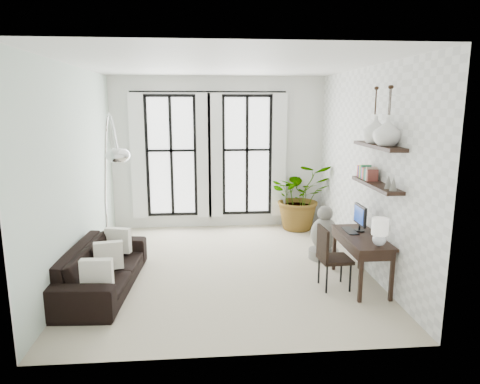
{
  "coord_description": "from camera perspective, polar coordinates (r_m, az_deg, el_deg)",
  "views": [
    {
      "loc": [
        -0.32,
        -6.58,
        2.61
      ],
      "look_at": [
        0.27,
        0.3,
        1.2
      ],
      "focal_mm": 32.0,
      "sensor_mm": 36.0,
      "label": 1
    }
  ],
  "objects": [
    {
      "name": "vase_a",
      "position": [
        6.04,
        19.03,
        7.64
      ],
      "size": [
        0.37,
        0.37,
        0.38
      ],
      "primitive_type": "imported",
      "color": "white",
      "rests_on": "shelf_upper"
    },
    {
      "name": "wall_left",
      "position": [
        6.93,
        -21.0,
        2.38
      ],
      "size": [
        0.0,
        5.0,
        5.0
      ],
      "primitive_type": "plane",
      "rotation": [
        1.57,
        0.0,
        1.57
      ],
      "color": "silver",
      "rests_on": "floor"
    },
    {
      "name": "ceiling",
      "position": [
        6.62,
        -2.18,
        16.63
      ],
      "size": [
        5.0,
        5.0,
        0.0
      ],
      "primitive_type": "plane",
      "color": "white",
      "rests_on": "wall_back"
    },
    {
      "name": "buddha",
      "position": [
        7.53,
        11.16,
        -5.83
      ],
      "size": [
        0.52,
        0.52,
        0.93
      ],
      "color": "gray",
      "rests_on": "floor"
    },
    {
      "name": "arc_lamp",
      "position": [
        6.58,
        -16.99,
        4.89
      ],
      "size": [
        0.75,
        1.16,
        2.5
      ],
      "color": "silver",
      "rests_on": "floor"
    },
    {
      "name": "vase_b",
      "position": [
        6.41,
        17.59,
        7.91
      ],
      "size": [
        0.37,
        0.37,
        0.38
      ],
      "primitive_type": "imported",
      "color": "white",
      "rests_on": "shelf_upper"
    },
    {
      "name": "plant",
      "position": [
        9.15,
        8.04,
        -0.55
      ],
      "size": [
        1.3,
        1.13,
        1.43
      ],
      "primitive_type": "imported",
      "rotation": [
        0.0,
        0.0,
        0.01
      ],
      "color": "#2D7228",
      "rests_on": "floor"
    },
    {
      "name": "wall_back",
      "position": [
        9.14,
        -2.85,
        5.16
      ],
      "size": [
        4.5,
        0.0,
        4.5
      ],
      "primitive_type": "plane",
      "rotation": [
        1.57,
        0.0,
        0.0
      ],
      "color": "white",
      "rests_on": "floor"
    },
    {
      "name": "desk",
      "position": [
        6.44,
        16.07,
        -6.16
      ],
      "size": [
        0.54,
        1.26,
        1.14
      ],
      "color": "black",
      "rests_on": "floor"
    },
    {
      "name": "sofa",
      "position": [
        6.54,
        -17.88,
        -9.55
      ],
      "size": [
        0.99,
        2.24,
        0.64
      ],
      "primitive_type": "imported",
      "rotation": [
        0.0,
        0.0,
        1.51
      ],
      "color": "black",
      "rests_on": "floor"
    },
    {
      "name": "throw_pillows",
      "position": [
        6.46,
        -17.11,
        -8.08
      ],
      "size": [
        0.4,
        1.52,
        0.4
      ],
      "color": "white",
      "rests_on": "sofa"
    },
    {
      "name": "windows",
      "position": [
        9.07,
        -4.09,
        4.84
      ],
      "size": [
        3.26,
        0.13,
        2.65
      ],
      "color": "white",
      "rests_on": "wall_back"
    },
    {
      "name": "desk_chair",
      "position": [
        6.32,
        11.85,
        -8.04
      ],
      "size": [
        0.46,
        0.46,
        0.91
      ],
      "rotation": [
        0.0,
        0.0,
        0.05
      ],
      "color": "black",
      "rests_on": "floor"
    },
    {
      "name": "floor",
      "position": [
        7.09,
        -1.98,
        -10.1
      ],
      "size": [
        5.0,
        5.0,
        0.0
      ],
      "primitive_type": "plane",
      "color": "beige",
      "rests_on": "ground"
    },
    {
      "name": "wall_right",
      "position": [
        7.14,
        16.31,
        2.92
      ],
      "size": [
        0.0,
        5.0,
        5.0
      ],
      "primitive_type": "plane",
      "rotation": [
        1.57,
        0.0,
        -1.57
      ],
      "color": "white",
      "rests_on": "floor"
    },
    {
      "name": "wall_shelves",
      "position": [
        6.36,
        17.67,
        3.0
      ],
      "size": [
        0.25,
        1.3,
        0.6
      ],
      "color": "black",
      "rests_on": "wall_right"
    }
  ]
}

